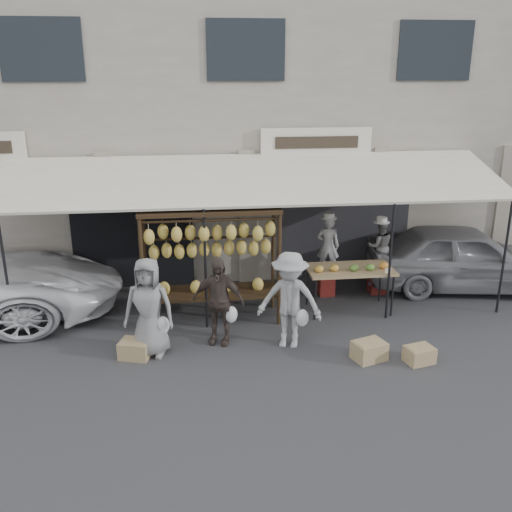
{
  "coord_description": "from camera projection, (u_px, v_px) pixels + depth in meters",
  "views": [
    {
      "loc": [
        -1.23,
        -8.7,
        4.71
      ],
      "look_at": [
        -0.04,
        1.4,
        1.3
      ],
      "focal_mm": 40.0,
      "sensor_mm": 36.0,
      "label": 1
    }
  ],
  "objects": [
    {
      "name": "banana_rack",
      "position": [
        210.0,
        243.0,
        10.62
      ],
      "size": [
        2.6,
        0.9,
        2.24
      ],
      "color": "black",
      "rests_on": "ground_plane"
    },
    {
      "name": "sedan",
      "position": [
        464.0,
        257.0,
        12.47
      ],
      "size": [
        4.45,
        2.33,
        1.45
      ],
      "primitive_type": "imported",
      "rotation": [
        0.0,
        0.0,
        1.42
      ],
      "color": "gray",
      "rests_on": "ground_plane"
    },
    {
      "name": "produce_table",
      "position": [
        350.0,
        270.0,
        11.25
      ],
      "size": [
        1.7,
        0.9,
        1.04
      ],
      "color": "tan",
      "rests_on": "ground_plane"
    },
    {
      "name": "shophouse",
      "position": [
        234.0,
        108.0,
        14.78
      ],
      "size": [
        24.0,
        6.15,
        7.3
      ],
      "color": "#A99F94",
      "rests_on": "ground_plane"
    },
    {
      "name": "crate_near_a",
      "position": [
        369.0,
        351.0,
        9.57
      ],
      "size": [
        0.62,
        0.54,
        0.31
      ],
      "primitive_type": "cube",
      "rotation": [
        0.0,
        0.0,
        0.33
      ],
      "color": "tan",
      "rests_on": "ground_plane"
    },
    {
      "name": "stool_right",
      "position": [
        377.0,
        282.0,
        12.38
      ],
      "size": [
        0.35,
        0.35,
        0.49
      ],
      "primitive_type": "cube",
      "rotation": [
        0.0,
        0.0,
        -0.0
      ],
      "color": "maroon",
      "rests_on": "ground_plane"
    },
    {
      "name": "customer_left",
      "position": [
        149.0,
        307.0,
        9.53
      ],
      "size": [
        0.93,
        0.7,
        1.73
      ],
      "primitive_type": "imported",
      "rotation": [
        0.0,
        0.0,
        -0.19
      ],
      "color": "gray",
      "rests_on": "ground_plane"
    },
    {
      "name": "crate_near_b",
      "position": [
        419.0,
        355.0,
        9.48
      ],
      "size": [
        0.53,
        0.45,
        0.27
      ],
      "primitive_type": "cube",
      "rotation": [
        0.0,
        0.0,
        0.25
      ],
      "color": "tan",
      "rests_on": "ground_plane"
    },
    {
      "name": "awning",
      "position": [
        253.0,
        180.0,
        11.15
      ],
      "size": [
        10.0,
        2.35,
        2.92
      ],
      "color": "silver",
      "rests_on": "ground_plane"
    },
    {
      "name": "vendor_right",
      "position": [
        380.0,
        246.0,
        12.12
      ],
      "size": [
        0.57,
        0.46,
        1.13
      ],
      "primitive_type": "imported",
      "rotation": [
        0.0,
        0.0,
        3.08
      ],
      "color": "slate",
      "rests_on": "stool_right"
    },
    {
      "name": "crate_far",
      "position": [
        135.0,
        349.0,
        9.64
      ],
      "size": [
        0.59,
        0.51,
        0.3
      ],
      "primitive_type": "cube",
      "rotation": [
        0.0,
        0.0,
        -0.3
      ],
      "color": "tan",
      "rests_on": "ground_plane"
    },
    {
      "name": "vendor_left",
      "position": [
        328.0,
        246.0,
        11.98
      ],
      "size": [
        0.53,
        0.41,
        1.28
      ],
      "primitive_type": "imported",
      "rotation": [
        0.0,
        0.0,
        2.91
      ],
      "color": "#A1A1A1",
      "rests_on": "stool_left"
    },
    {
      "name": "customer_right",
      "position": [
        290.0,
        300.0,
        9.81
      ],
      "size": [
        1.27,
        0.97,
        1.73
      ],
      "primitive_type": "imported",
      "rotation": [
        0.0,
        0.0,
        -0.33
      ],
      "color": "#969696",
      "rests_on": "ground_plane"
    },
    {
      "name": "customer_mid",
      "position": [
        218.0,
        301.0,
        9.97
      ],
      "size": [
        1.0,
        0.66,
        1.59
      ],
      "primitive_type": "imported",
      "rotation": [
        0.0,
        0.0,
        -0.32
      ],
      "color": "#423631",
      "rests_on": "ground_plane"
    },
    {
      "name": "ground_plane",
      "position": [
        268.0,
        353.0,
        9.83
      ],
      "size": [
        90.0,
        90.0,
        0.0
      ],
      "primitive_type": "plane",
      "color": "#2D2D30"
    },
    {
      "name": "stool_left",
      "position": [
        326.0,
        285.0,
        12.26
      ],
      "size": [
        0.35,
        0.35,
        0.46
      ],
      "primitive_type": "cube",
      "rotation": [
        0.0,
        0.0,
        -0.07
      ],
      "color": "maroon",
      "rests_on": "ground_plane"
    }
  ]
}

